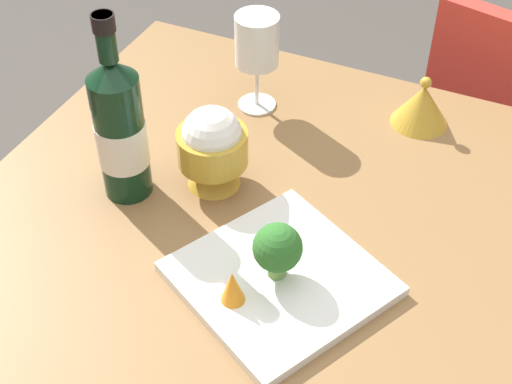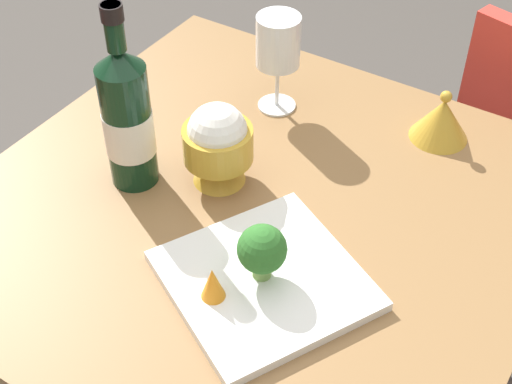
# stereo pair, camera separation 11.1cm
# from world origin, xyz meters

# --- Properties ---
(dining_table) EXTENTS (0.86, 0.86, 0.74)m
(dining_table) POSITION_xyz_m (0.00, 0.00, 0.65)
(dining_table) COLOR olive
(dining_table) RESTS_ON ground_plane
(wine_bottle) EXTENTS (0.08, 0.08, 0.31)m
(wine_bottle) POSITION_xyz_m (-0.05, 0.20, 0.86)
(wine_bottle) COLOR black
(wine_bottle) RESTS_ON dining_table
(wine_glass) EXTENTS (0.08, 0.08, 0.18)m
(wine_glass) POSITION_xyz_m (0.24, 0.11, 0.87)
(wine_glass) COLOR white
(wine_glass) RESTS_ON dining_table
(rice_bowl) EXTENTS (0.11, 0.11, 0.14)m
(rice_bowl) POSITION_xyz_m (0.02, 0.08, 0.82)
(rice_bowl) COLOR gold
(rice_bowl) RESTS_ON dining_table
(rice_bowl_lid) EXTENTS (0.10, 0.10, 0.09)m
(rice_bowl_lid) POSITION_xyz_m (0.31, -0.17, 0.78)
(rice_bowl_lid) COLOR gold
(rice_bowl_lid) RESTS_ON dining_table
(serving_plate) EXTENTS (0.34, 0.34, 0.02)m
(serving_plate) POSITION_xyz_m (-0.13, -0.09, 0.75)
(serving_plate) COLOR white
(serving_plate) RESTS_ON dining_table
(broccoli_floret) EXTENTS (0.07, 0.07, 0.09)m
(broccoli_floret) POSITION_xyz_m (-0.12, -0.09, 0.81)
(broccoli_floret) COLOR #729E4C
(broccoli_floret) RESTS_ON serving_plate
(carrot_garnish_left) EXTENTS (0.03, 0.03, 0.05)m
(carrot_garnish_left) POSITION_xyz_m (-0.19, -0.05, 0.79)
(carrot_garnish_left) COLOR orange
(carrot_garnish_left) RESTS_ON serving_plate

